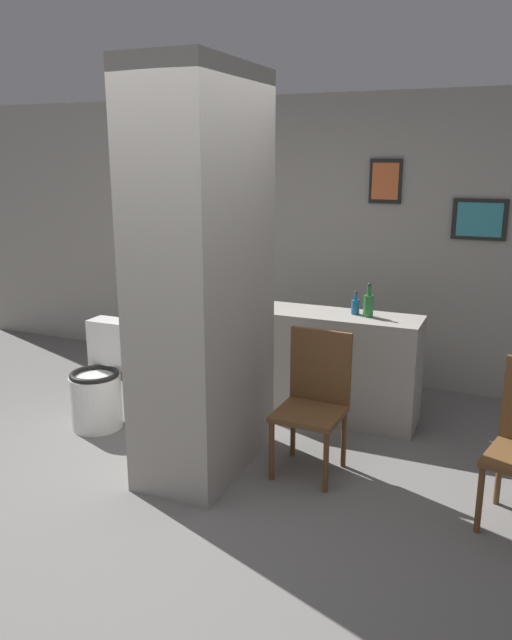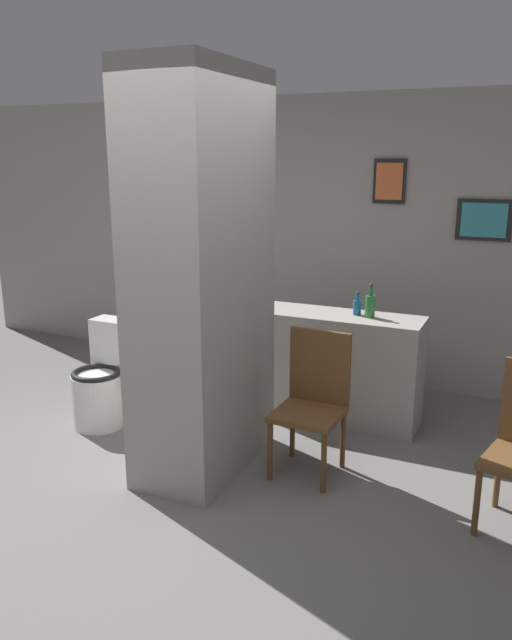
% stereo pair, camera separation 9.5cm
% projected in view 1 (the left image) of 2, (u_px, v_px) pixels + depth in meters
% --- Properties ---
extents(ground_plane, '(14.00, 14.00, 0.00)m').
position_uv_depth(ground_plane, '(170.00, 501.00, 3.85)').
color(ground_plane, slate).
extents(wall_back, '(8.00, 0.09, 2.60)m').
position_uv_depth(wall_back, '(309.00, 239.00, 5.85)').
color(wall_back, gray).
rests_on(wall_back, ground_plane).
extents(pillar_center, '(0.60, 1.06, 2.60)m').
position_uv_depth(pillar_center, '(203.00, 279.00, 3.99)').
color(pillar_center, gray).
rests_on(pillar_center, ground_plane).
extents(counter_shelf, '(1.32, 0.44, 0.87)m').
position_uv_depth(counter_shelf, '(335.00, 366.00, 4.99)').
color(counter_shelf, gray).
rests_on(counter_shelf, ground_plane).
extents(toilet, '(0.40, 0.56, 0.80)m').
position_uv_depth(toilet, '(101.00, 383.00, 4.88)').
color(toilet, silver).
rests_on(toilet, ground_plane).
extents(chair_near_pillar, '(0.44, 0.44, 0.95)m').
position_uv_depth(chair_near_pillar, '(314.00, 397.00, 4.14)').
color(chair_near_pillar, brown).
rests_on(chair_near_pillar, ground_plane).
extents(bicycle, '(1.60, 0.42, 0.65)m').
position_uv_depth(bicycle, '(225.00, 364.00, 5.39)').
color(bicycle, black).
rests_on(bicycle, ground_plane).
extents(bottle_tall, '(0.08, 0.08, 0.26)m').
position_uv_depth(bottle_tall, '(368.00, 304.00, 4.77)').
color(bottle_tall, '#267233').
rests_on(bottle_tall, counter_shelf).
extents(bottle_short, '(0.06, 0.06, 0.18)m').
position_uv_depth(bottle_short, '(355.00, 306.00, 4.85)').
color(bottle_short, '#19598C').
rests_on(bottle_short, counter_shelf).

